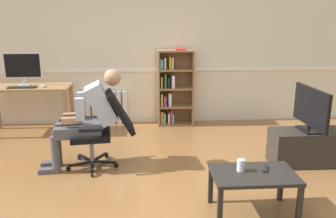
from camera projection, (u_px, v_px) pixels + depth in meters
ground_plane at (159, 194)px, 3.70m from camera, size 18.00×18.00×0.00m
back_wall at (152, 44)px, 5.90m from camera, size 12.00×0.13×2.70m
computer_desk at (29, 93)px, 5.47m from camera, size 1.28×0.56×0.76m
imac_monitor at (23, 67)px, 5.44m from camera, size 0.58×0.14×0.51m
keyboard at (22, 87)px, 5.30m from camera, size 0.41×0.12×0.02m
computer_mouse at (42, 86)px, 5.34m from camera, size 0.06×0.10×0.03m
bookshelf at (173, 89)px, 5.91m from camera, size 0.60×0.29×1.29m
radiator at (104, 108)px, 6.01m from camera, size 0.81×0.08×0.57m
office_chair at (104, 126)px, 4.28m from camera, size 0.85×0.63×0.95m
person_seated at (88, 116)px, 4.21m from camera, size 1.02×0.42×1.21m
tv_stand at (307, 147)px, 4.41m from camera, size 0.89×0.40×0.44m
tv_screen at (311, 109)px, 4.28m from camera, size 0.22×0.77×0.54m
coffee_table at (254, 178)px, 3.27m from camera, size 0.78×0.50×0.41m
drinking_glass at (241, 165)px, 3.28m from camera, size 0.07×0.07×0.11m
spare_remote at (265, 169)px, 3.32m from camera, size 0.09×0.15×0.02m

